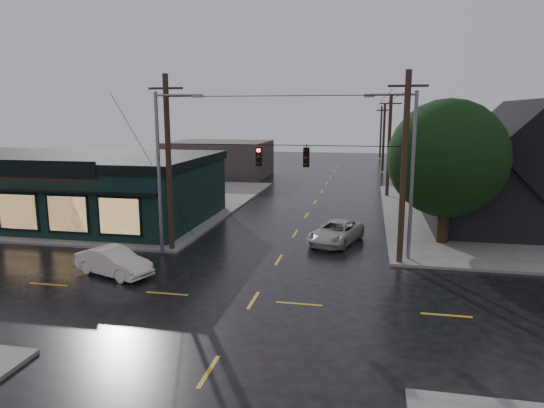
% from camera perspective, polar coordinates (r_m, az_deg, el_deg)
% --- Properties ---
extents(ground_plane, '(160.00, 160.00, 0.00)m').
position_cam_1_polar(ground_plane, '(21.47, -2.21, -11.26)').
color(ground_plane, black).
extents(sidewalk_nw, '(28.00, 28.00, 0.15)m').
position_cam_1_polar(sidewalk_nw, '(47.15, -20.44, 0.32)').
color(sidewalk_nw, '#64635E').
rests_on(sidewalk_nw, ground).
extents(pizza_shop, '(16.30, 12.34, 4.90)m').
position_cam_1_polar(pizza_shop, '(38.23, -19.83, 1.85)').
color(pizza_shop, black).
rests_on(pizza_shop, ground).
extents(ne_building, '(12.60, 11.60, 8.75)m').
position_cam_1_polar(ne_building, '(37.94, 27.12, 4.16)').
color(ne_building, black).
rests_on(ne_building, ground).
extents(corner_tree, '(7.11, 7.11, 8.74)m').
position_cam_1_polar(corner_tree, '(30.99, 19.93, 5.05)').
color(corner_tree, black).
rests_on(corner_tree, ground).
extents(utility_pole_nw, '(2.00, 0.32, 10.15)m').
position_cam_1_polar(utility_pole_nw, '(29.30, -11.67, -5.42)').
color(utility_pole_nw, '#2E2114').
rests_on(utility_pole_nw, ground).
extents(utility_pole_ne, '(2.00, 0.32, 10.15)m').
position_cam_1_polar(utility_pole_ne, '(27.12, 14.72, -6.87)').
color(utility_pole_ne, '#2E2114').
rests_on(utility_pole_ne, ground).
extents(utility_pole_far_a, '(2.00, 0.32, 9.65)m').
position_cam_1_polar(utility_pole_far_a, '(48.05, 13.34, 0.81)').
color(utility_pole_far_a, '#2E2114').
rests_on(utility_pole_far_a, ground).
extents(utility_pole_far_b, '(2.00, 0.32, 9.15)m').
position_cam_1_polar(utility_pole_far_b, '(67.85, 12.84, 3.66)').
color(utility_pole_far_b, '#2E2114').
rests_on(utility_pole_far_b, ground).
extents(utility_pole_far_c, '(2.00, 0.32, 9.15)m').
position_cam_1_polar(utility_pole_far_c, '(87.73, 12.56, 5.22)').
color(utility_pole_far_c, '#2E2114').
rests_on(utility_pole_far_c, ground).
extents(span_signal_assembly, '(13.00, 0.48, 1.23)m').
position_cam_1_polar(span_signal_assembly, '(26.36, 1.23, 5.64)').
color(span_signal_assembly, black).
rests_on(span_signal_assembly, ground).
extents(streetlight_nw, '(5.40, 0.30, 9.15)m').
position_cam_1_polar(streetlight_nw, '(28.80, -12.77, -5.75)').
color(streetlight_nw, slate).
rests_on(streetlight_nw, ground).
extents(streetlight_ne, '(5.40, 0.30, 9.15)m').
position_cam_1_polar(streetlight_ne, '(27.83, 15.68, -6.47)').
color(streetlight_ne, slate).
rests_on(streetlight_ne, ground).
extents(bg_building_west, '(12.00, 10.00, 4.40)m').
position_cam_1_polar(bg_building_west, '(62.50, -6.12, 5.31)').
color(bg_building_west, '#3E322D').
rests_on(bg_building_west, ground).
extents(bg_building_east, '(14.00, 12.00, 5.60)m').
position_cam_1_polar(bg_building_east, '(65.53, 21.36, 5.41)').
color(bg_building_east, '#28292E').
rests_on(bg_building_east, ground).
extents(sedan_cream, '(4.47, 2.84, 1.39)m').
position_cam_1_polar(sedan_cream, '(25.62, -18.12, -6.47)').
color(sedan_cream, silver).
rests_on(sedan_cream, ground).
extents(suv_silver, '(3.65, 5.38, 1.37)m').
position_cam_1_polar(suv_silver, '(30.49, 7.56, -3.32)').
color(suv_silver, '#BAB6AB').
rests_on(suv_silver, ground).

